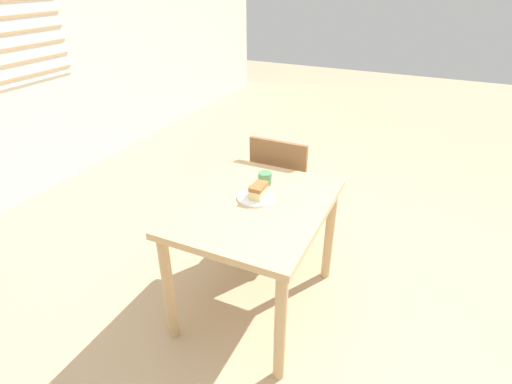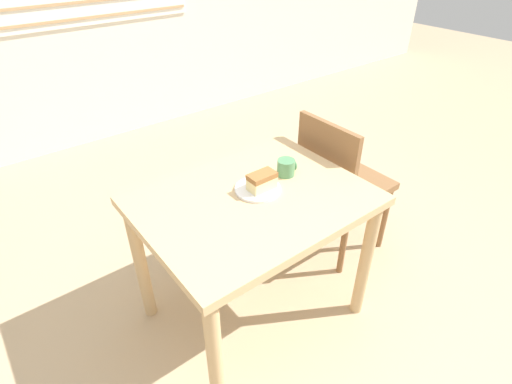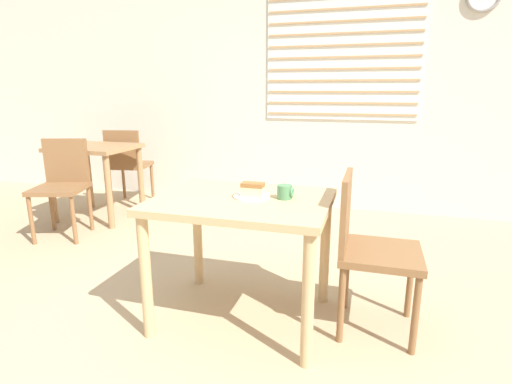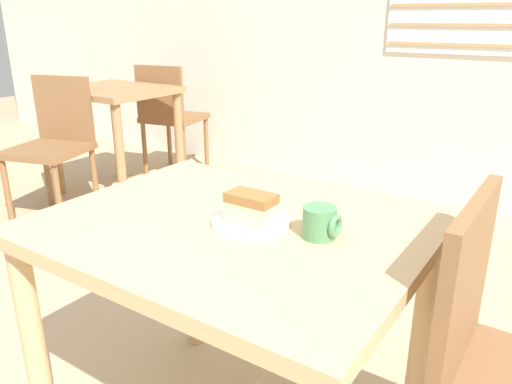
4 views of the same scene
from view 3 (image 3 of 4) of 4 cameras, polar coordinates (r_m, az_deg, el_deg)
ground_plane at (r=2.11m, az=-8.95°, el=-24.17°), size 14.00×14.00×0.00m
wall_back at (r=4.57m, az=7.45°, el=15.46°), size 10.00×0.09×2.80m
dining_table_near at (r=2.23m, az=-1.99°, el=-3.68°), size 0.96×0.75×0.73m
dining_table_far at (r=4.42m, az=-21.93°, el=4.24°), size 0.77×0.65×0.76m
chair_near_window at (r=2.26m, az=15.74°, el=-7.35°), size 0.42×0.42×0.88m
chair_far_corner at (r=4.02m, az=-25.97°, el=1.18°), size 0.53×0.53×0.88m
chair_far_opposite at (r=4.86m, az=-17.83°, el=3.99°), size 0.50×0.50×0.88m
plate at (r=2.21m, az=-0.64°, el=-0.62°), size 0.20×0.20×0.01m
cake_slice at (r=2.18m, az=-0.46°, el=0.38°), size 0.12×0.07×0.08m
coffee_mug at (r=2.17m, az=4.19°, el=-0.01°), size 0.09×0.08×0.08m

